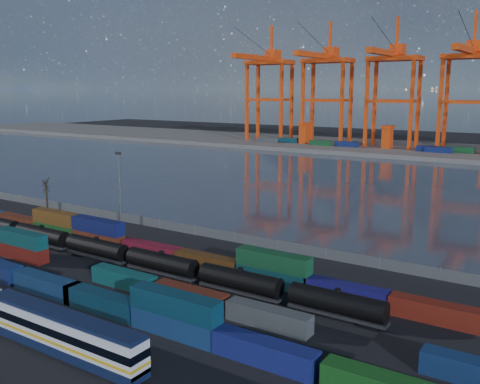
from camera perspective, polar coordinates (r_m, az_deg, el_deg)
The scene contains 13 objects.
ground at distance 87.70m, azimuth -10.95°, elevation -9.55°, with size 700.00×700.00×0.00m, color black.
harbor_water at distance 176.06m, azimuth 13.49°, elevation 0.66°, with size 700.00×700.00×0.00m, color #333D4B.
far_quay at distance 276.21m, azimuth 20.97°, elevation 4.06°, with size 700.00×70.00×2.00m, color #514F4C.
container_row_south at distance 92.38m, azimuth -22.89°, elevation -7.76°, with size 140.44×2.63×5.60m.
container_row_mid at distance 89.87m, azimuth -14.69°, elevation -8.16°, with size 141.64×2.43×5.17m.
container_row_north at distance 103.40m, azimuth -11.88°, elevation -5.22°, with size 142.46×2.54×5.41m.
tanker_string at distance 106.06m, azimuth -17.84°, elevation -5.06°, with size 122.43×2.99×4.28m.
waterfront_fence at distance 108.12m, azimuth -0.58°, elevation -4.86°, with size 160.12×0.12×2.20m.
bare_tree at distance 145.32m, azimuth -19.95°, elevation -0.11°, with size 2.22×2.30×8.52m.
yard_light_mast at distance 123.72m, azimuth -12.74°, elevation 0.82°, with size 1.60×0.40×16.60m.
gantry_cranes at distance 269.97m, azimuth 19.63°, elevation 12.29°, with size 200.05×48.09×65.12m.
quay_containers at distance 264.50m, azimuth 17.99°, elevation 4.48°, with size 172.58×10.99×2.60m.
straddle_carriers at distance 266.39m, azimuth 20.07°, elevation 5.37°, with size 140.00×7.00×11.10m.
Camera 1 is at (57.92, -58.47, 30.30)m, focal length 40.00 mm.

